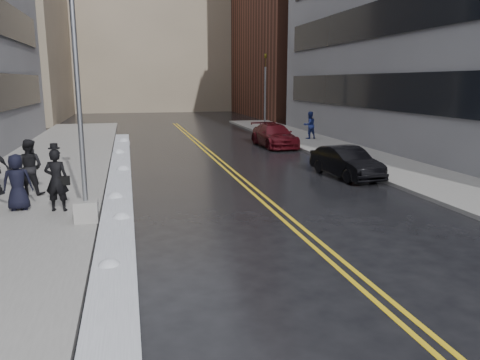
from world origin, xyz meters
TOP-DOWN VIEW (x-y plane):
  - ground at (0.00, 0.00)m, footprint 160.00×160.00m
  - sidewalk_west at (-5.75, 10.00)m, footprint 5.50×50.00m
  - sidewalk_east at (10.00, 10.00)m, footprint 4.00×50.00m
  - lane_line_left at (2.35, 10.00)m, footprint 0.12×50.00m
  - lane_line_right at (2.65, 10.00)m, footprint 0.12×50.00m
  - snow_ridge at (-2.45, 8.00)m, footprint 0.90×30.00m
  - building_far at (2.00, 60.00)m, footprint 36.00×16.00m
  - lamppost at (-3.30, 2.00)m, footprint 0.65×0.65m
  - fire_hydrant at (9.00, 10.00)m, footprint 0.26×0.26m
  - traffic_signal at (8.50, 24.00)m, footprint 0.16×0.20m
  - pedestrian_fedora at (-4.23, 3.32)m, footprint 0.78×0.59m
  - pedestrian_b at (-5.45, 5.81)m, footprint 1.12×0.98m
  - pedestrian_c at (-5.43, 3.73)m, footprint 0.90×0.63m
  - pedestrian_east at (10.22, 18.91)m, footprint 1.02×0.85m
  - car_black at (7.01, 6.63)m, footprint 1.84×4.16m
  - car_maroon at (6.96, 16.66)m, footprint 2.13×4.94m

SIDE VIEW (x-z plane):
  - ground at x=0.00m, z-range 0.00..0.00m
  - lane_line_left at x=2.35m, z-range 0.00..0.01m
  - lane_line_right at x=2.65m, z-range 0.00..0.01m
  - sidewalk_west at x=-5.75m, z-range 0.00..0.15m
  - sidewalk_east at x=10.00m, z-range 0.00..0.15m
  - snow_ridge at x=-2.45m, z-range 0.00..0.34m
  - fire_hydrant at x=9.00m, z-range 0.18..0.91m
  - car_black at x=7.01m, z-range 0.00..1.33m
  - car_maroon at x=6.96m, z-range 0.00..1.42m
  - pedestrian_c at x=-5.43m, z-range 0.15..1.91m
  - pedestrian_east at x=10.22m, z-range 0.15..2.03m
  - pedestrian_fedora at x=-4.23m, z-range 0.15..2.08m
  - pedestrian_b at x=-5.45m, z-range 0.15..2.11m
  - lamppost at x=-3.30m, z-range -1.28..6.35m
  - traffic_signal at x=8.50m, z-range 0.40..6.40m
  - building_far at x=2.00m, z-range 0.00..22.00m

